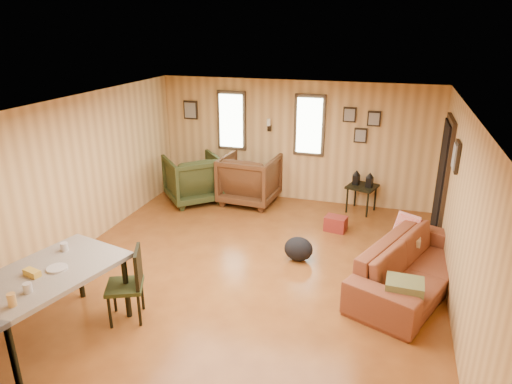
% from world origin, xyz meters
% --- Properties ---
extents(room, '(5.54, 6.04, 2.44)m').
position_xyz_m(room, '(0.17, 0.27, 1.21)').
color(room, brown).
rests_on(room, ground).
extents(sofa, '(1.53, 2.42, 0.91)m').
position_xyz_m(sofa, '(2.31, 0.10, 0.46)').
color(sofa, brown).
rests_on(sofa, ground).
extents(recliner_brown, '(1.11, 1.05, 1.08)m').
position_xyz_m(recliner_brown, '(-0.78, 2.53, 0.54)').
color(recliner_brown, '#4D2C17').
rests_on(recliner_brown, ground).
extents(recliner_green, '(1.38, 1.38, 1.04)m').
position_xyz_m(recliner_green, '(-1.89, 2.27, 0.52)').
color(recliner_green, '#2C3317').
rests_on(recliner_green, ground).
extents(end_table, '(0.63, 0.59, 0.69)m').
position_xyz_m(end_table, '(-1.11, 2.55, 0.38)').
color(end_table, black).
rests_on(end_table, ground).
extents(side_table, '(0.63, 0.63, 0.81)m').
position_xyz_m(side_table, '(1.41, 2.68, 0.55)').
color(side_table, black).
rests_on(side_table, ground).
extents(cooler, '(0.40, 0.32, 0.26)m').
position_xyz_m(cooler, '(1.07, 1.67, 0.13)').
color(cooler, maroon).
rests_on(cooler, ground).
extents(backpack, '(0.45, 0.34, 0.38)m').
position_xyz_m(backpack, '(0.67, 0.43, 0.19)').
color(backpack, black).
rests_on(backpack, ground).
extents(sofa_pillows, '(0.44, 1.86, 0.38)m').
position_xyz_m(sofa_pillows, '(2.19, 0.05, 0.51)').
color(sofa_pillows, brown).
rests_on(sofa_pillows, sofa).
extents(dining_table, '(1.37, 1.86, 1.10)m').
position_xyz_m(dining_table, '(-1.62, -2.19, 0.78)').
color(dining_table, gray).
rests_on(dining_table, ground).
extents(dining_chair, '(0.56, 0.56, 0.93)m').
position_xyz_m(dining_chair, '(-0.96, -1.59, 0.52)').
color(dining_chair, '#2C3317').
rests_on(dining_chair, ground).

